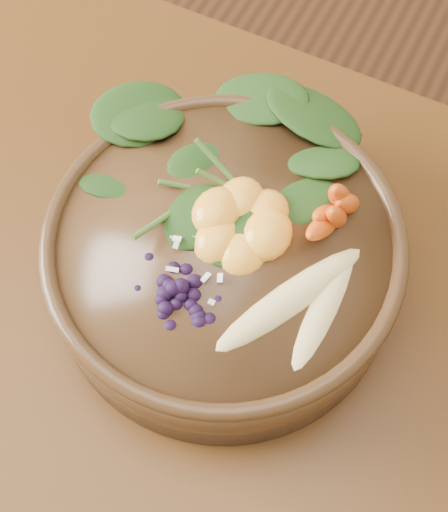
# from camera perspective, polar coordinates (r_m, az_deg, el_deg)

# --- Properties ---
(ground) EXTENTS (4.00, 4.00, 0.00)m
(ground) POSITION_cam_1_polar(r_m,az_deg,el_deg) (1.44, -13.38, -15.18)
(ground) COLOR #381E0F
(ground) RESTS_ON ground
(stoneware_bowl) EXTENTS (0.40, 0.40, 0.08)m
(stoneware_bowl) POSITION_cam_1_polar(r_m,az_deg,el_deg) (0.65, -0.00, -0.41)
(stoneware_bowl) COLOR #442B16
(stoneware_bowl) RESTS_ON dining_table
(kale_heap) EXTENTS (0.25, 0.24, 0.05)m
(kale_heap) POSITION_cam_1_polar(r_m,az_deg,el_deg) (0.63, 0.99, 8.87)
(kale_heap) COLOR #1E3F13
(kale_heap) RESTS_ON stoneware_bowl
(carrot_cluster) EXTENTS (0.08, 0.08, 0.09)m
(carrot_cluster) POSITION_cam_1_polar(r_m,az_deg,el_deg) (0.59, 9.74, 5.23)
(carrot_cluster) COLOR #E05819
(carrot_cluster) RESTS_ON stoneware_bowl
(banana_halves) EXTENTS (0.10, 0.17, 0.03)m
(banana_halves) POSITION_cam_1_polar(r_m,az_deg,el_deg) (0.57, 6.81, -3.13)
(banana_halves) COLOR #E0CC84
(banana_halves) RESTS_ON stoneware_bowl
(mandarin_cluster) EXTENTS (0.12, 0.12, 0.03)m
(mandarin_cluster) POSITION_cam_1_polar(r_m,az_deg,el_deg) (0.60, 1.46, 3.27)
(mandarin_cluster) COLOR #F7A029
(mandarin_cluster) RESTS_ON stoneware_bowl
(blueberry_pile) EXTENTS (0.17, 0.15, 0.04)m
(blueberry_pile) POSITION_cam_1_polar(r_m,az_deg,el_deg) (0.57, -4.37, -1.80)
(blueberry_pile) COLOR black
(blueberry_pile) RESTS_ON stoneware_bowl
(coconut_flakes) EXTENTS (0.12, 0.10, 0.01)m
(coconut_flakes) POSITION_cam_1_polar(r_m,az_deg,el_deg) (0.60, -1.31, 0.20)
(coconut_flakes) COLOR white
(coconut_flakes) RESTS_ON stoneware_bowl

